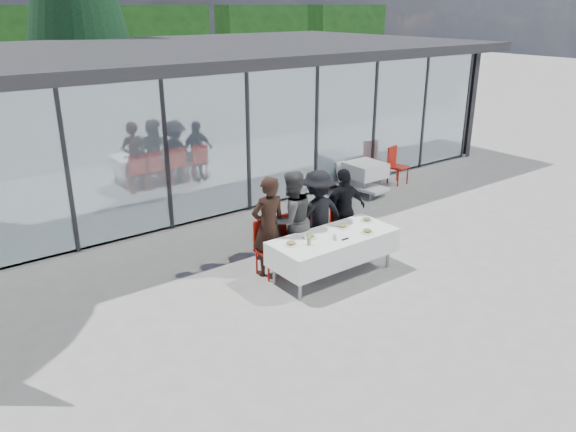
# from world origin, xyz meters

# --- Properties ---
(ground) EXTENTS (90.00, 90.00, 0.00)m
(ground) POSITION_xyz_m (0.00, 0.00, 0.00)
(ground) COLOR gray
(ground) RESTS_ON ground
(pavilion) EXTENTS (14.80, 8.80, 3.44)m
(pavilion) POSITION_xyz_m (2.00, 8.16, 2.15)
(pavilion) COLOR gray
(pavilion) RESTS_ON ground
(dining_table) EXTENTS (2.26, 0.96, 0.75)m
(dining_table) POSITION_xyz_m (0.39, 0.42, 0.54)
(dining_table) COLOR white
(dining_table) RESTS_ON ground
(diner_a) EXTENTS (0.68, 0.68, 1.77)m
(diner_a) POSITION_xyz_m (-0.46, 1.14, 0.89)
(diner_a) COLOR black
(diner_a) RESTS_ON ground
(diner_chair_a) EXTENTS (0.44, 0.44, 0.97)m
(diner_chair_a) POSITION_xyz_m (-0.46, 1.16, 0.54)
(diner_chair_a) COLOR #AC150B
(diner_chair_a) RESTS_ON ground
(diner_b) EXTENTS (0.90, 0.90, 1.78)m
(diner_b) POSITION_xyz_m (0.04, 1.14, 0.89)
(diner_b) COLOR #464646
(diner_b) RESTS_ON ground
(diner_chair_b) EXTENTS (0.44, 0.44, 0.97)m
(diner_chair_b) POSITION_xyz_m (0.04, 1.16, 0.54)
(diner_chair_b) COLOR #AC150B
(diner_chair_b) RESTS_ON ground
(diner_c) EXTENTS (1.21, 1.21, 1.68)m
(diner_c) POSITION_xyz_m (0.64, 1.14, 0.84)
(diner_c) COLOR black
(diner_c) RESTS_ON ground
(diner_chair_c) EXTENTS (0.44, 0.44, 0.97)m
(diner_chair_c) POSITION_xyz_m (0.64, 1.16, 0.54)
(diner_chair_c) COLOR #AC150B
(diner_chair_c) RESTS_ON ground
(diner_d) EXTENTS (1.06, 1.06, 1.60)m
(diner_d) POSITION_xyz_m (1.28, 1.14, 0.80)
(diner_d) COLOR black
(diner_d) RESTS_ON ground
(diner_chair_d) EXTENTS (0.44, 0.44, 0.97)m
(diner_chair_d) POSITION_xyz_m (1.28, 1.16, 0.54)
(diner_chair_d) COLOR #AC150B
(diner_chair_d) RESTS_ON ground
(plate_a) EXTENTS (0.24, 0.24, 0.07)m
(plate_a) POSITION_xyz_m (-0.44, 0.53, 0.78)
(plate_a) COLOR white
(plate_a) RESTS_ON dining_table
(plate_b) EXTENTS (0.24, 0.24, 0.07)m
(plate_b) POSITION_xyz_m (0.01, 0.58, 0.78)
(plate_b) COLOR white
(plate_b) RESTS_ON dining_table
(plate_c) EXTENTS (0.24, 0.24, 0.07)m
(plate_c) POSITION_xyz_m (0.75, 0.59, 0.78)
(plate_c) COLOR white
(plate_c) RESTS_ON dining_table
(plate_d) EXTENTS (0.24, 0.24, 0.07)m
(plate_d) POSITION_xyz_m (1.31, 0.57, 0.78)
(plate_d) COLOR white
(plate_d) RESTS_ON dining_table
(plate_extra) EXTENTS (0.24, 0.24, 0.07)m
(plate_extra) POSITION_xyz_m (0.93, 0.16, 0.78)
(plate_extra) COLOR white
(plate_extra) RESTS_ON dining_table
(juice_bottle) EXTENTS (0.06, 0.06, 0.14)m
(juice_bottle) POSITION_xyz_m (-0.21, 0.35, 0.82)
(juice_bottle) COLOR #85B84C
(juice_bottle) RESTS_ON dining_table
(drinking_glasses) EXTENTS (0.07, 0.07, 0.10)m
(drinking_glasses) POSITION_xyz_m (0.26, 0.26, 0.80)
(drinking_glasses) COLOR silver
(drinking_glasses) RESTS_ON dining_table
(folded_eyeglasses) EXTENTS (0.14, 0.03, 0.01)m
(folded_eyeglasses) POSITION_xyz_m (0.42, 0.17, 0.76)
(folded_eyeglasses) COLOR black
(folded_eyeglasses) RESTS_ON dining_table
(spare_table_right) EXTENTS (0.86, 0.86, 0.74)m
(spare_table_right) POSITION_xyz_m (4.14, 3.47, 0.55)
(spare_table_right) COLOR white
(spare_table_right) RESTS_ON ground
(spare_chair_a) EXTENTS (0.53, 0.53, 0.97)m
(spare_chair_a) POSITION_xyz_m (5.27, 3.50, 0.54)
(spare_chair_a) COLOR #AC150B
(spare_chair_a) RESTS_ON ground
(spare_chair_b) EXTENTS (0.60, 0.60, 0.97)m
(spare_chair_b) POSITION_xyz_m (4.73, 4.37, 0.54)
(spare_chair_b) COLOR #AC150B
(spare_chair_b) RESTS_ON ground
(lounger) EXTENTS (0.75, 1.39, 0.72)m
(lounger) POSITION_xyz_m (3.97, 3.56, 0.26)
(lounger) COLOR silver
(lounger) RESTS_ON ground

